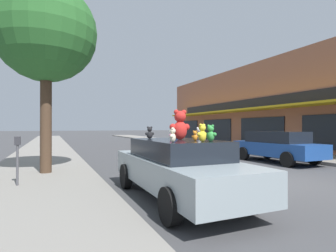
{
  "coord_description": "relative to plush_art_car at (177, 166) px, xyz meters",
  "views": [
    {
      "loc": [
        -6.14,
        -6.01,
        1.66
      ],
      "look_at": [
        -2.01,
        3.21,
        1.71
      ],
      "focal_mm": 28.0,
      "sensor_mm": 36.0,
      "label": 1
    }
  ],
  "objects": [
    {
      "name": "ground_plane",
      "position": [
        3.45,
        0.51,
        -0.75
      ],
      "size": [
        260.0,
        260.0,
        0.0
      ],
      "primitive_type": "plane",
      "color": "#424244"
    },
    {
      "name": "sidewalk_near",
      "position": [
        -3.01,
        0.51,
        -0.67
      ],
      "size": [
        3.41,
        90.0,
        0.15
      ],
      "color": "gray",
      "rests_on": "ground_plane"
    },
    {
      "name": "storefront_row",
      "position": [
        17.9,
        9.46,
        2.59
      ],
      "size": [
        14.32,
        28.53,
        6.67
      ],
      "color": "#9E6047",
      "rests_on": "ground_plane"
    },
    {
      "name": "plush_art_car",
      "position": [
        0.0,
        0.0,
        0.0
      ],
      "size": [
        1.93,
        4.81,
        1.37
      ],
      "rotation": [
        0.0,
        0.0,
        -0.01
      ],
      "color": "#8C999E",
      "rests_on": "ground_plane"
    },
    {
      "name": "teddy_bear_giant",
      "position": [
        0.11,
        0.06,
        0.97
      ],
      "size": [
        0.52,
        0.32,
        0.71
      ],
      "rotation": [
        0.0,
        0.0,
        3.11
      ],
      "color": "red",
      "rests_on": "plush_art_car"
    },
    {
      "name": "teddy_bear_orange",
      "position": [
        0.16,
        -0.56,
        0.73
      ],
      "size": [
        0.14,
        0.15,
        0.22
      ],
      "rotation": [
        0.0,
        0.0,
        2.29
      ],
      "color": "orange",
      "rests_on": "plush_art_car"
    },
    {
      "name": "teddy_bear_blue",
      "position": [
        0.26,
        0.6,
        0.78
      ],
      "size": [
        0.25,
        0.16,
        0.33
      ],
      "rotation": [
        0.0,
        0.0,
        3.3
      ],
      "color": "blue",
      "rests_on": "plush_art_car"
    },
    {
      "name": "teddy_bear_yellow",
      "position": [
        0.08,
        -1.0,
        0.8
      ],
      "size": [
        0.28,
        0.2,
        0.36
      ],
      "rotation": [
        0.0,
        0.0,
        3.52
      ],
      "color": "yellow",
      "rests_on": "plush_art_car"
    },
    {
      "name": "teddy_bear_green",
      "position": [
        0.33,
        -0.92,
        0.79
      ],
      "size": [
        0.2,
        0.26,
        0.35
      ],
      "rotation": [
        0.0,
        0.0,
        2.05
      ],
      "color": "green",
      "rests_on": "plush_art_car"
    },
    {
      "name": "teddy_bear_black",
      "position": [
        -0.41,
        0.73,
        0.78
      ],
      "size": [
        0.24,
        0.16,
        0.32
      ],
      "rotation": [
        0.0,
        0.0,
        2.9
      ],
      "color": "black",
      "rests_on": "plush_art_car"
    },
    {
      "name": "teddy_bear_cream",
      "position": [
        -0.55,
        -0.94,
        0.76
      ],
      "size": [
        0.19,
        0.2,
        0.29
      ],
      "rotation": [
        0.0,
        0.0,
        4.05
      ],
      "color": "beige",
      "rests_on": "plush_art_car"
    },
    {
      "name": "teddy_bear_white",
      "position": [
        0.61,
        0.02,
        0.76
      ],
      "size": [
        0.21,
        0.18,
        0.29
      ],
      "rotation": [
        0.0,
        0.0,
        2.56
      ],
      "color": "white",
      "rests_on": "plush_art_car"
    },
    {
      "name": "teddy_bear_pink",
      "position": [
        -0.06,
        0.16,
        0.75
      ],
      "size": [
        0.18,
        0.17,
        0.25
      ],
      "rotation": [
        0.0,
        0.0,
        3.84
      ],
      "color": "pink",
      "rests_on": "plush_art_car"
    },
    {
      "name": "parked_car_far_center",
      "position": [
        7.07,
        3.72,
        0.04
      ],
      "size": [
        1.81,
        4.36,
        1.46
      ],
      "color": "#1E4793",
      "rests_on": "ground_plane"
    },
    {
      "name": "street_tree",
      "position": [
        -2.85,
        4.15,
        4.07
      ],
      "size": [
        3.32,
        3.32,
        6.36
      ],
      "color": "#473323",
      "rests_on": "sidewalk_near"
    },
    {
      "name": "parking_meter",
      "position": [
        -3.49,
        2.32,
        0.21
      ],
      "size": [
        0.14,
        0.1,
        1.27
      ],
      "color": "#4C4C51",
      "rests_on": "sidewalk_near"
    }
  ]
}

